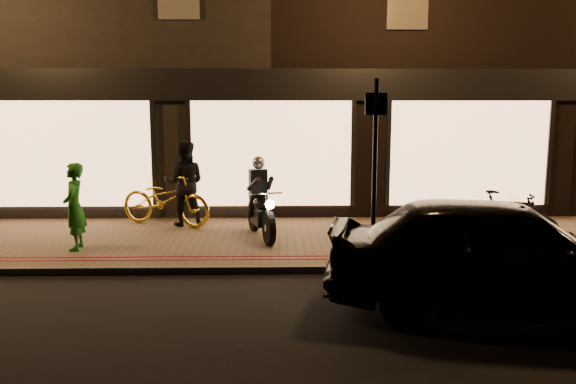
% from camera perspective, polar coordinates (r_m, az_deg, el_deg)
% --- Properties ---
extents(ground, '(90.00, 90.00, 0.00)m').
position_cam_1_polar(ground, '(9.16, -1.84, -8.33)').
color(ground, black).
rests_on(ground, ground).
extents(sidewalk, '(50.00, 4.00, 0.12)m').
position_cam_1_polar(sidewalk, '(11.07, -1.74, -4.98)').
color(sidewalk, brown).
rests_on(sidewalk, ground).
extents(kerb_stone, '(50.00, 0.14, 0.12)m').
position_cam_1_polar(kerb_stone, '(9.19, -1.84, -7.88)').
color(kerb_stone, '#59544C').
rests_on(kerb_stone, ground).
extents(red_kerb_lines, '(50.00, 0.26, 0.01)m').
position_cam_1_polar(red_kerb_lines, '(9.65, -1.81, -6.67)').
color(red_kerb_lines, maroon).
rests_on(red_kerb_lines, sidewalk).
extents(building_row, '(48.00, 10.11, 8.50)m').
position_cam_1_polar(building_row, '(17.81, -1.60, 13.79)').
color(building_row, black).
rests_on(building_row, ground).
extents(motorcycle, '(0.73, 1.91, 1.59)m').
position_cam_1_polar(motorcycle, '(11.04, -2.83, -1.45)').
color(motorcycle, black).
rests_on(motorcycle, sidewalk).
extents(sign_post, '(0.35, 0.08, 3.00)m').
position_cam_1_polar(sign_post, '(9.19, 8.80, 3.08)').
color(sign_post, black).
rests_on(sign_post, sidewalk).
extents(bicycle_gold, '(2.28, 1.52, 1.13)m').
position_cam_1_polar(bicycle_gold, '(12.39, -12.32, -0.74)').
color(bicycle_gold, yellow).
rests_on(bicycle_gold, sidewalk).
extents(bicycle_dark, '(1.85, 1.13, 1.07)m').
position_cam_1_polar(bicycle_dark, '(10.78, 21.32, -2.72)').
color(bicycle_dark, black).
rests_on(bicycle_dark, sidewalk).
extents(person_green, '(0.45, 0.62, 1.57)m').
position_cam_1_polar(person_green, '(10.73, -20.88, -1.40)').
color(person_green, '#1E7420').
rests_on(person_green, sidewalk).
extents(person_dark, '(0.92, 0.73, 1.83)m').
position_cam_1_polar(person_dark, '(12.26, -10.47, 0.88)').
color(person_dark, black).
rests_on(person_dark, sidewalk).
extents(parked_car, '(4.82, 2.67, 1.55)m').
position_cam_1_polar(parked_car, '(7.88, 20.79, -5.88)').
color(parked_car, black).
rests_on(parked_car, ground).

